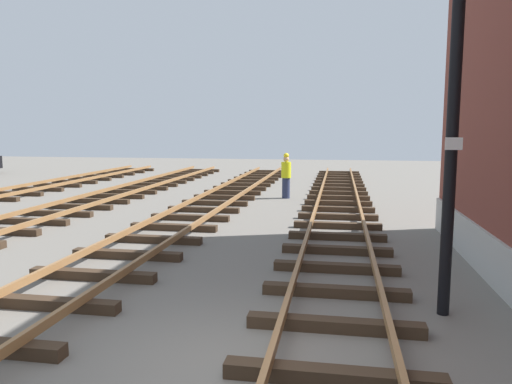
{
  "coord_description": "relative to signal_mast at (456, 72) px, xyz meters",
  "views": [
    {
      "loc": [
        1.21,
        -5.19,
        2.85
      ],
      "look_at": [
        -0.86,
        6.76,
        1.26
      ],
      "focal_mm": 33.91,
      "sensor_mm": 36.0,
      "label": 1
    }
  ],
  "objects": [
    {
      "name": "track_near_building",
      "position": [
        -1.65,
        -2.37,
        -3.54
      ],
      "size": [
        2.5,
        53.3,
        0.32
      ],
      "color": "#38281C",
      "rests_on": "ground"
    },
    {
      "name": "signal_mast",
      "position": [
        0.0,
        0.0,
        0.0
      ],
      "size": [
        0.36,
        0.4,
        5.89
      ],
      "color": "black",
      "rests_on": "ground"
    },
    {
      "name": "track_worker_foreground",
      "position": [
        -3.79,
        12.16,
        -2.74
      ],
      "size": [
        0.4,
        0.4,
        1.87
      ],
      "color": "#262D4C",
      "rests_on": "ground"
    },
    {
      "name": "ground_plane",
      "position": [
        -2.84,
        -2.37,
        -3.67
      ],
      "size": [
        80.0,
        80.0,
        0.0
      ],
      "primitive_type": "plane",
      "color": "slate"
    }
  ]
}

